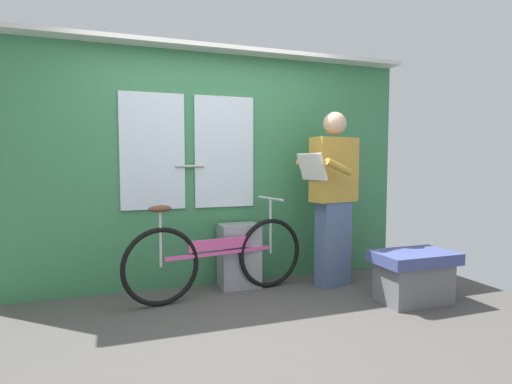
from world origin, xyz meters
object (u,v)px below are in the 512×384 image
passenger_reading_newspaper (333,195)px  trash_bin_by_wall (239,256)px  bench_seat_corner (414,275)px  bicycle_near_door (219,257)px

passenger_reading_newspaper → trash_bin_by_wall: size_ratio=2.75×
trash_bin_by_wall → bench_seat_corner: bearing=-35.4°
passenger_reading_newspaper → bench_seat_corner: size_ratio=2.46×
bicycle_near_door → trash_bin_by_wall: (0.26, 0.21, -0.05)m
bicycle_near_door → bench_seat_corner: size_ratio=2.51×
trash_bin_by_wall → bench_seat_corner: size_ratio=0.89×
bicycle_near_door → passenger_reading_newspaper: 1.28m
bicycle_near_door → trash_bin_by_wall: size_ratio=2.81×
bicycle_near_door → bench_seat_corner: bearing=-34.5°
bicycle_near_door → trash_bin_by_wall: bearing=28.7°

